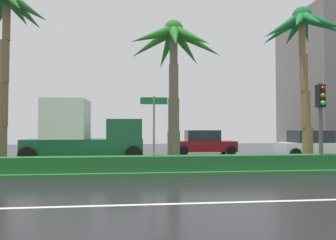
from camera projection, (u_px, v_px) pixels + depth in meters
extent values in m
cube|color=black|center=(168.00, 168.00, 14.25)|extent=(90.00, 42.00, 0.10)
cube|color=white|center=(196.00, 203.00, 7.29)|extent=(81.00, 0.14, 0.01)
cube|color=#2D6B33|center=(170.00, 168.00, 13.25)|extent=(85.50, 4.00, 0.15)
cube|color=#1E6028|center=(174.00, 163.00, 11.87)|extent=(76.50, 0.70, 0.60)
cylinder|color=brown|center=(1.00, 147.00, 12.47)|extent=(0.48, 0.48, 1.82)
cylinder|color=brown|center=(3.00, 104.00, 12.50)|extent=(0.43, 0.43, 1.82)
cylinder|color=brown|center=(5.00, 62.00, 12.52)|extent=(0.37, 0.37, 1.82)
cylinder|color=brown|center=(7.00, 19.00, 12.54)|extent=(0.31, 0.31, 1.82)
cone|color=#285D2B|center=(27.00, 8.00, 12.74)|extent=(1.95, 0.80, 1.43)
cone|color=#285D2B|center=(25.00, 13.00, 13.22)|extent=(1.63, 1.82, 1.45)
cone|color=#285D2B|center=(18.00, 12.00, 13.43)|extent=(0.81, 2.00, 1.21)
cone|color=#285D2B|center=(2.00, 12.00, 13.14)|extent=(1.60, 1.85, 1.44)
cone|color=#285D2B|center=(13.00, 2.00, 12.00)|extent=(1.63, 1.80, 1.49)
cylinder|color=#675C4B|center=(174.00, 149.00, 13.49)|extent=(0.58, 0.58, 1.55)
cylinder|color=#675C4B|center=(174.00, 115.00, 13.57)|extent=(0.51, 0.51, 1.55)
cylinder|color=#675C4B|center=(174.00, 81.00, 13.65)|extent=(0.44, 0.44, 1.55)
cylinder|color=#675C4B|center=(174.00, 48.00, 13.74)|extent=(0.37, 0.37, 1.55)
sphere|color=#256E25|center=(174.00, 30.00, 13.76)|extent=(0.90, 0.90, 0.90)
cone|color=#256E25|center=(197.00, 43.00, 13.72)|extent=(2.52, 0.86, 1.74)
cone|color=#256E25|center=(186.00, 48.00, 14.64)|extent=(2.06, 2.23, 1.72)
cone|color=#256E25|center=(166.00, 50.00, 14.73)|extent=(1.10, 2.47, 1.87)
cone|color=#256E25|center=(152.00, 44.00, 14.23)|extent=(2.45, 1.77, 1.57)
cone|color=#256E25|center=(153.00, 35.00, 13.04)|extent=(2.45, 1.81, 1.52)
cone|color=#256E25|center=(175.00, 36.00, 12.66)|extent=(0.74, 2.48, 1.79)
cone|color=#256E25|center=(191.00, 36.00, 12.90)|extent=(1.89, 2.37, 1.66)
cylinder|color=brown|center=(308.00, 146.00, 13.93)|extent=(0.48, 0.48, 1.74)
cylinder|color=brown|center=(306.00, 109.00, 13.97)|extent=(0.42, 0.42, 1.74)
cylinder|color=brown|center=(304.00, 73.00, 14.01)|extent=(0.36, 0.36, 1.74)
cylinder|color=brown|center=(302.00, 36.00, 14.05)|extent=(0.30, 0.30, 1.74)
sphere|color=#1A6836|center=(302.00, 16.00, 14.08)|extent=(0.90, 0.90, 0.90)
cone|color=#1A6836|center=(322.00, 25.00, 14.12)|extent=(2.25, 0.68, 1.30)
cone|color=#1A6836|center=(305.00, 30.00, 14.92)|extent=(1.84, 2.08, 1.28)
cone|color=#1A6836|center=(293.00, 32.00, 15.07)|extent=(0.80, 2.26, 1.35)
cone|color=#1A6836|center=(282.00, 31.00, 14.69)|extent=(1.92, 1.95, 1.49)
cone|color=#1A6836|center=(283.00, 27.00, 13.99)|extent=(2.17, 0.59, 1.55)
cone|color=#1A6836|center=(299.00, 21.00, 13.26)|extent=(1.76, 2.06, 1.52)
cone|color=#1A6836|center=(311.00, 19.00, 13.11)|extent=(0.84, 2.23, 1.51)
cone|color=#1A6836|center=(324.00, 23.00, 13.53)|extent=(2.02, 1.83, 1.51)
cylinder|color=#4C4C47|center=(321.00, 126.00, 12.42)|extent=(0.16, 0.16, 3.62)
cube|color=black|center=(320.00, 96.00, 12.45)|extent=(0.28, 0.32, 0.96)
sphere|color=maroon|center=(323.00, 88.00, 12.29)|extent=(0.20, 0.20, 0.20)
sphere|color=#7F600F|center=(323.00, 96.00, 12.28)|extent=(0.20, 0.20, 0.20)
sphere|color=#1EEA3F|center=(323.00, 103.00, 12.28)|extent=(0.20, 0.20, 0.20)
cylinder|color=slate|center=(154.00, 133.00, 11.89)|extent=(0.08, 0.08, 3.00)
cube|color=#146B2D|center=(154.00, 101.00, 11.93)|extent=(1.10, 0.03, 0.28)
cube|color=#195133|center=(85.00, 147.00, 16.53)|extent=(6.40, 2.30, 0.90)
cube|color=#195133|center=(125.00, 129.00, 16.78)|extent=(1.90, 2.21, 1.10)
cube|color=silver|center=(66.00, 119.00, 16.47)|extent=(2.30, 2.35, 2.20)
cylinder|color=black|center=(134.00, 151.00, 17.96)|extent=(0.92, 0.30, 0.92)
cylinder|color=black|center=(134.00, 155.00, 15.63)|extent=(0.92, 0.30, 0.92)
cylinder|color=black|center=(42.00, 152.00, 17.41)|extent=(0.92, 0.30, 0.92)
cylinder|color=black|center=(27.00, 156.00, 15.08)|extent=(0.92, 0.30, 0.92)
cube|color=maroon|center=(204.00, 146.00, 20.82)|extent=(4.30, 1.76, 0.72)
cube|color=#1E2328|center=(202.00, 136.00, 20.82)|extent=(2.30, 1.58, 0.76)
cylinder|color=black|center=(223.00, 149.00, 21.87)|extent=(0.68, 0.22, 0.68)
cylinder|color=black|center=(231.00, 150.00, 20.08)|extent=(0.68, 0.22, 0.68)
cylinder|color=black|center=(179.00, 149.00, 21.53)|extent=(0.68, 0.22, 0.68)
cylinder|color=black|center=(183.00, 151.00, 19.75)|extent=(0.68, 0.22, 0.68)
cube|color=white|center=(313.00, 148.00, 18.48)|extent=(4.30, 1.76, 0.72)
cube|color=#1E2328|center=(310.00, 136.00, 18.48)|extent=(2.30, 1.58, 0.76)
cylinder|color=black|center=(328.00, 151.00, 19.53)|extent=(0.68, 0.22, 0.68)
cylinder|color=black|center=(281.00, 152.00, 19.19)|extent=(0.68, 0.22, 0.68)
cylinder|color=black|center=(295.00, 154.00, 17.41)|extent=(0.68, 0.22, 0.68)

